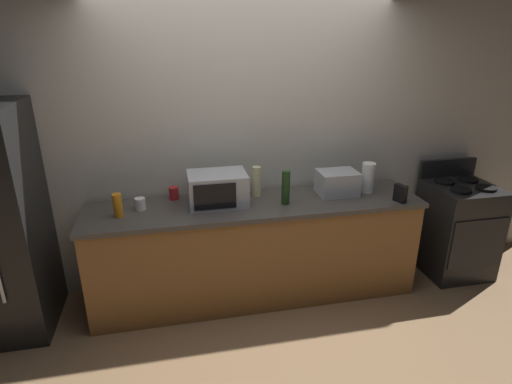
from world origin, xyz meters
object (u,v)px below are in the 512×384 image
at_px(toaster_oven, 337,183).
at_px(mug_red, 174,193).
at_px(paper_towel_roll, 368,178).
at_px(bottle_dish_soap, 118,205).
at_px(cordless_phone, 400,193).
at_px(mug_white, 140,204).
at_px(stove_range, 457,228).
at_px(microwave, 217,189).
at_px(bottle_hand_soap, 256,181).
at_px(bottle_wine, 286,188).

height_order(toaster_oven, mug_red, toaster_oven).
xyz_separation_m(paper_towel_roll, bottle_dish_soap, (-2.14, -0.09, -0.04)).
relative_size(cordless_phone, mug_white, 1.53).
bearing_deg(bottle_dish_soap, stove_range, 0.74).
bearing_deg(stove_range, cordless_phone, -164.39).
distance_m(microwave, toaster_oven, 1.06).
bearing_deg(bottle_hand_soap, bottle_wine, -50.10).
bearing_deg(stove_range, microwave, 178.81).
xyz_separation_m(paper_towel_roll, bottle_hand_soap, (-0.99, 0.12, -0.00)).
height_order(microwave, bottle_dish_soap, microwave).
distance_m(bottle_hand_soap, bottle_wine, 0.31).
bearing_deg(bottle_dish_soap, bottle_hand_soap, 10.47).
relative_size(toaster_oven, mug_red, 3.12).
xyz_separation_m(toaster_oven, mug_white, (-1.69, 0.00, -0.06)).
bearing_deg(bottle_wine, toaster_oven, 13.77).
relative_size(microwave, mug_red, 4.41).
height_order(microwave, toaster_oven, microwave).
xyz_separation_m(bottle_wine, mug_white, (-1.18, 0.13, -0.10)).
bearing_deg(toaster_oven, stove_range, -2.75).
xyz_separation_m(cordless_phone, mug_red, (-1.87, 0.46, -0.02)).
distance_m(paper_towel_roll, bottle_wine, 0.80).
bearing_deg(toaster_oven, microwave, -179.34).
bearing_deg(bottle_wine, bottle_dish_soap, 178.98).
bearing_deg(bottle_wine, stove_range, 2.08).
relative_size(stove_range, mug_white, 10.99).
bearing_deg(mug_white, toaster_oven, -0.06).
xyz_separation_m(stove_range, bottle_dish_soap, (-3.11, -0.04, 0.53)).
bearing_deg(mug_white, paper_towel_roll, -0.34).
height_order(bottle_hand_soap, mug_white, bottle_hand_soap).
distance_m(cordless_phone, bottle_wine, 0.98).
bearing_deg(mug_red, bottle_dish_soap, -147.52).
distance_m(bottle_dish_soap, mug_white, 0.20).
height_order(cordless_phone, bottle_hand_soap, bottle_hand_soap).
bearing_deg(mug_red, bottle_hand_soap, -5.16).
relative_size(stove_range, toaster_oven, 3.18).
height_order(bottle_dish_soap, mug_white, bottle_dish_soap).
distance_m(paper_towel_roll, mug_white, 1.98).
relative_size(paper_towel_roll, cordless_phone, 1.80).
bearing_deg(mug_white, bottle_wine, -6.09).
bearing_deg(bottle_hand_soap, bottle_dish_soap, -169.53).
bearing_deg(bottle_dish_soap, paper_towel_roll, 2.43).
bearing_deg(paper_towel_roll, bottle_wine, -171.79).
relative_size(cordless_phone, bottle_hand_soap, 0.57).
relative_size(stove_range, bottle_dish_soap, 5.78).
bearing_deg(bottle_hand_soap, mug_white, -173.66).
xyz_separation_m(microwave, mug_red, (-0.36, 0.19, -0.08)).
height_order(microwave, bottle_wine, bottle_wine).
xyz_separation_m(bottle_hand_soap, mug_red, (-0.71, 0.06, -0.08)).
height_order(microwave, cordless_phone, microwave).
distance_m(microwave, paper_towel_roll, 1.35).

